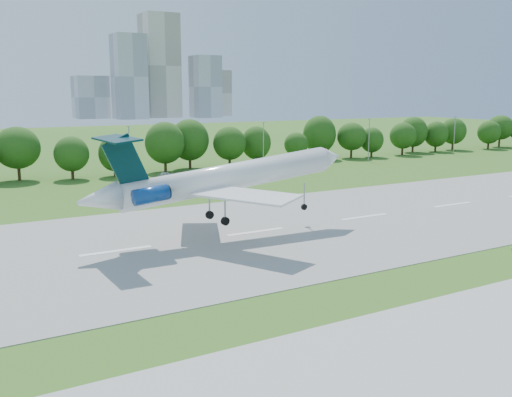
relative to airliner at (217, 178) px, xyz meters
The scene contains 7 objects.
ground 36.88m from the airliner, 43.93° to the right, with size 600.00×600.00×0.00m, color #2D5717.
runway 27.14m from the airliner, ahead, with size 400.00×45.00×0.08m, color gray.
tree_line 71.90m from the airliner, 68.88° to the left, with size 288.40×8.40×10.40m.
light_poles 61.69m from the airliner, 67.70° to the left, with size 175.90×0.25×12.19m.
skyline 387.42m from the airliner, 70.98° to the left, with size 127.00×52.00×80.00m.
airliner is the anchor object (origin of this frame).
service_vehicle_b 59.70m from the airliner, 75.72° to the left, with size 1.43×3.55×1.21m, color silver.
Camera 1 is at (-58.99, -43.01, 19.45)m, focal length 40.00 mm.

